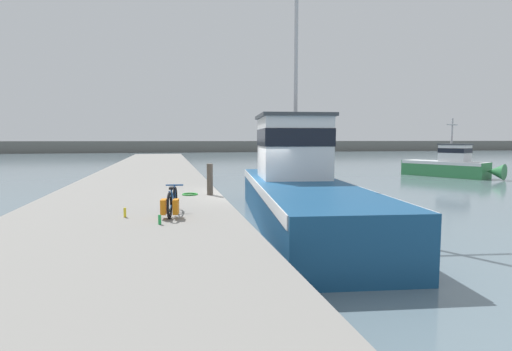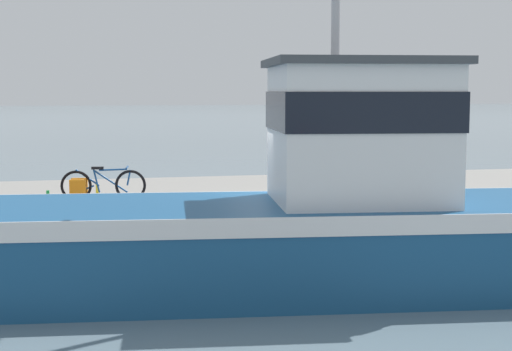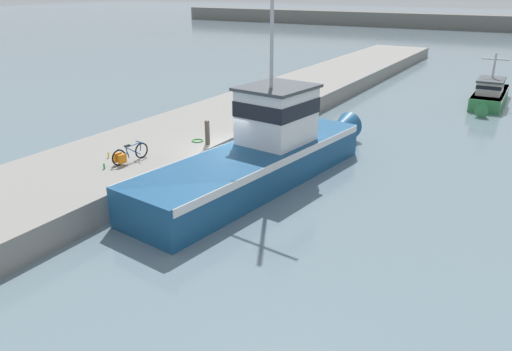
% 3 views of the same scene
% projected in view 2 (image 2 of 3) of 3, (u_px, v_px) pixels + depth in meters
% --- Properties ---
extents(ground_plane, '(320.00, 320.00, 0.00)m').
position_uv_depth(ground_plane, '(301.00, 266.00, 14.36)').
color(ground_plane, slate).
extents(dock_pier, '(5.70, 80.00, 0.96)m').
position_uv_depth(dock_pier, '(255.00, 210.00, 17.92)').
color(dock_pier, gray).
rests_on(dock_pier, ground_plane).
extents(fishing_boat_main, '(4.31, 13.86, 9.69)m').
position_uv_depth(fishing_boat_main, '(310.00, 215.00, 12.50)').
color(fishing_boat_main, navy).
rests_on(fishing_boat_main, ground_plane).
extents(bicycle_touring, '(0.57, 1.71, 0.70)m').
position_uv_depth(bicycle_touring, '(95.00, 185.00, 15.88)').
color(bicycle_touring, black).
rests_on(bicycle_touring, dock_pier).
extents(mooring_post, '(0.20, 0.20, 1.04)m').
position_uv_depth(mooring_post, '(278.00, 178.00, 15.40)').
color(mooring_post, '#51473D').
rests_on(mooring_post, dock_pier).
extents(hose_coil, '(0.52, 0.52, 0.05)m').
position_uv_depth(hose_coil, '(277.00, 198.00, 16.12)').
color(hose_coil, green).
rests_on(hose_coil, dock_pier).
extents(water_bottle_on_curb, '(0.07, 0.07, 0.21)m').
position_uv_depth(water_bottle_on_curb, '(48.00, 196.00, 15.95)').
color(water_bottle_on_curb, green).
rests_on(water_bottle_on_curb, dock_pier).
extents(water_bottle_by_bike, '(0.06, 0.06, 0.23)m').
position_uv_depth(water_bottle_by_bike, '(97.00, 189.00, 16.98)').
color(water_bottle_by_bike, yellow).
rests_on(water_bottle_by_bike, dock_pier).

